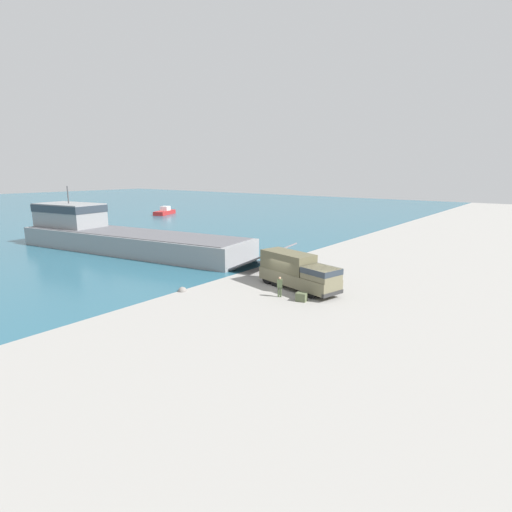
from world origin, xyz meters
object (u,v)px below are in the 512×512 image
Objects in this scene: landing_craft at (115,234)px; moored_boat_a at (76,215)px; military_truck at (298,271)px; moored_boat_b at (165,212)px; soldier_on_ramp at (280,285)px; cargo_crate at (301,297)px.

moored_boat_a is (14.66, 37.73, -1.27)m from landing_craft.
military_truck is 67.05m from moored_boat_b.
soldier_on_ramp is 0.26× the size of moored_boat_a.
military_truck reaches higher than moored_boat_a.
moored_boat_b is (17.72, -8.01, -0.11)m from moored_boat_a.
moored_boat_a is 19.45m from moored_boat_b.
moored_boat_b is at bearing 73.20° from moored_boat_a.
moored_boat_a is at bearing 41.04° from moored_boat_b.
soldier_on_ramp is 0.23× the size of moored_boat_b.
cargo_crate is (0.21, -1.97, -0.65)m from soldier_on_ramp.
military_truck reaches higher than soldier_on_ramp.
moored_boat_a reaches higher than moored_boat_b.
moored_boat_a is 70.73m from cargo_crate.
moored_boat_a is (18.15, 66.45, -0.23)m from soldier_on_ramp.
cargo_crate is (-17.94, -68.42, -0.42)m from moored_boat_a.
moored_boat_b is (32.38, 29.72, -1.38)m from landing_craft.
landing_craft is 43.98m from moored_boat_b.
military_truck is at bearing 125.86° from moored_boat_b.
cargo_crate is at bearing -105.53° from landing_craft.
moored_boat_b is (35.88, 58.44, -0.34)m from soldier_on_ramp.
landing_craft is 4.69× the size of military_truck.
soldier_on_ramp is at bearing -106.37° from landing_craft.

